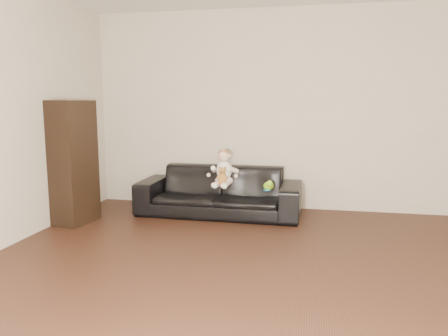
% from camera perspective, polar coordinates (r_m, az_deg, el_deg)
% --- Properties ---
extents(floor, '(5.50, 5.50, 0.00)m').
position_cam_1_polar(floor, '(3.37, 3.31, -16.33)').
color(floor, '#351D13').
rests_on(floor, ground).
extents(wall_back, '(5.00, 0.00, 5.00)m').
position_cam_1_polar(wall_back, '(5.79, 7.38, 7.48)').
color(wall_back, beige).
rests_on(wall_back, ground).
extents(sofa, '(2.04, 0.82, 0.59)m').
position_cam_1_polar(sofa, '(5.51, -0.62, -3.04)').
color(sofa, black).
rests_on(sofa, floor).
extents(cabinet, '(0.43, 0.54, 1.43)m').
position_cam_1_polar(cabinet, '(5.37, -19.13, 0.69)').
color(cabinet, black).
rests_on(cabinet, floor).
extents(shelf_item, '(0.22, 0.28, 0.28)m').
position_cam_1_polar(shelf_item, '(5.32, -19.12, 4.12)').
color(shelf_item, silver).
rests_on(shelf_item, cabinet).
extents(baby, '(0.33, 0.40, 0.45)m').
position_cam_1_polar(baby, '(5.33, -0.03, -0.23)').
color(baby, '#FAD3D4').
rests_on(baby, sofa).
extents(teddy_bear, '(0.12, 0.12, 0.20)m').
position_cam_1_polar(teddy_bear, '(5.21, -0.22, -0.98)').
color(teddy_bear, '#AA7730').
rests_on(teddy_bear, sofa).
extents(toy_green, '(0.15, 0.17, 0.10)m').
position_cam_1_polar(toy_green, '(5.14, 5.83, -2.34)').
color(toy_green, '#7DC717').
rests_on(toy_green, sofa).
extents(toy_rattle, '(0.07, 0.07, 0.06)m').
position_cam_1_polar(toy_rattle, '(5.18, 5.76, -2.46)').
color(toy_rattle, '#DD4E1A').
rests_on(toy_rattle, sofa).
extents(toy_blue_disc, '(0.11, 0.11, 0.01)m').
position_cam_1_polar(toy_blue_disc, '(5.13, 5.64, -2.84)').
color(toy_blue_disc, '#1983CE').
rests_on(toy_blue_disc, sofa).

